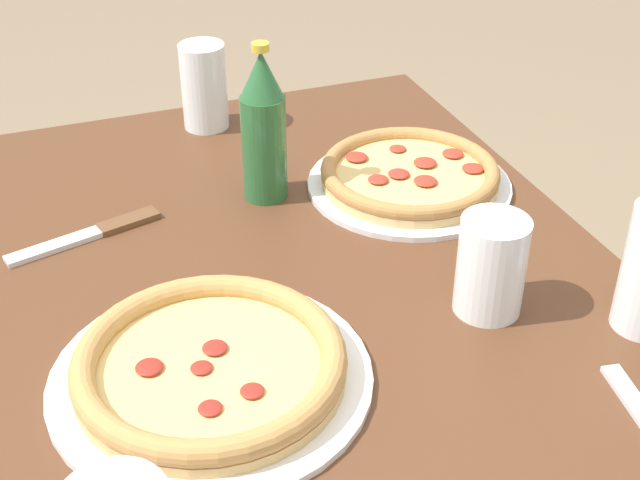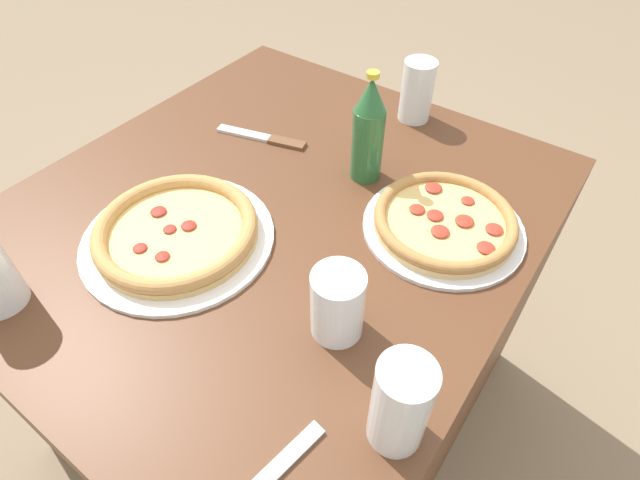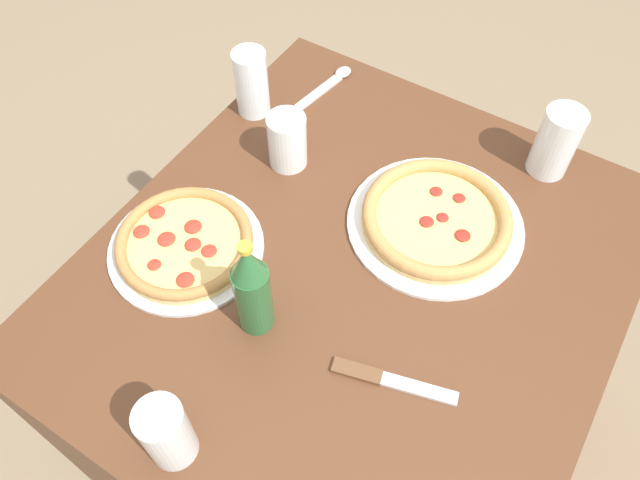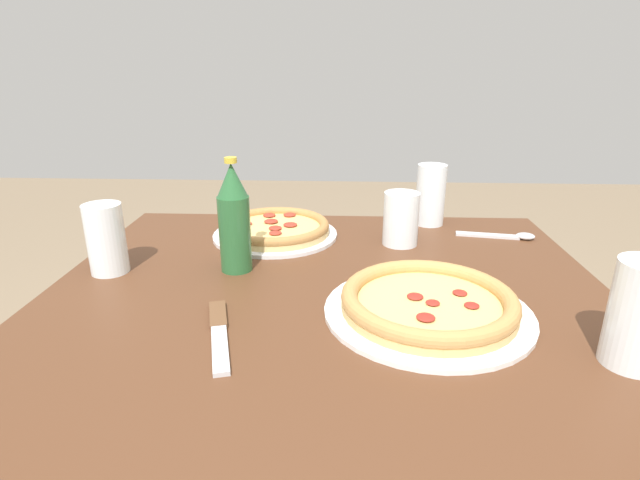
% 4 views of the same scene
% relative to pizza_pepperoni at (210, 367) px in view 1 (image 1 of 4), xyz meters
% --- Properties ---
extents(pizza_pepperoni, '(0.33, 0.33, 0.04)m').
position_rel_pizza_pepperoni_xyz_m(pizza_pepperoni, '(0.00, 0.00, 0.00)').
color(pizza_pepperoni, white).
rests_on(pizza_pepperoni, table).
extents(pizza_veggie, '(0.28, 0.28, 0.04)m').
position_rel_pizza_pepperoni_xyz_m(pizza_veggie, '(0.29, -0.35, -0.00)').
color(pizza_veggie, silver).
rests_on(pizza_veggie, table).
extents(glass_lemonade, '(0.07, 0.07, 0.13)m').
position_rel_pizza_pepperoni_xyz_m(glass_lemonade, '(0.57, -0.14, 0.04)').
color(glass_lemonade, white).
rests_on(glass_lemonade, table).
extents(glass_iced_tea, '(0.08, 0.08, 0.11)m').
position_rel_pizza_pepperoni_xyz_m(glass_iced_tea, '(0.01, -0.32, 0.03)').
color(glass_iced_tea, white).
rests_on(glass_iced_tea, table).
extents(beer_bottle, '(0.06, 0.06, 0.22)m').
position_rel_pizza_pepperoni_xyz_m(beer_bottle, '(0.34, -0.16, 0.08)').
color(beer_bottle, '#286033').
rests_on(beer_bottle, table).
extents(knife, '(0.08, 0.20, 0.01)m').
position_rel_pizza_pepperoni_xyz_m(knife, '(0.31, 0.07, -0.02)').
color(knife, brown).
rests_on(knife, table).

